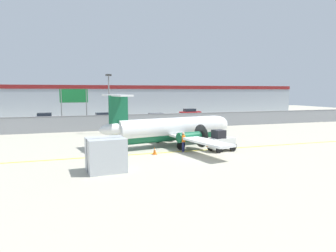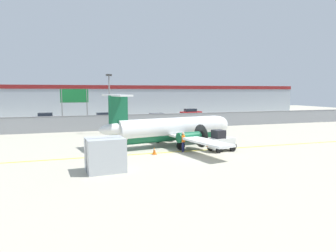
{
  "view_description": "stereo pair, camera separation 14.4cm",
  "coord_description": "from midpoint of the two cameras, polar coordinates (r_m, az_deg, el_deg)",
  "views": [
    {
      "loc": [
        -9.7,
        -21.93,
        5.21
      ],
      "look_at": [
        -0.69,
        5.87,
        1.8
      ],
      "focal_mm": 32.0,
      "sensor_mm": 36.0,
      "label": 1
    },
    {
      "loc": [
        -9.57,
        -21.97,
        5.21
      ],
      "look_at": [
        -0.69,
        5.87,
        1.8
      ],
      "focal_mm": 32.0,
      "sensor_mm": 36.0,
      "label": 2
    }
  ],
  "objects": [
    {
      "name": "background_building",
      "position": [
        70.63,
        -10.15,
        4.97
      ],
      "size": [
        91.0,
        8.1,
        6.5
      ],
      "color": "#A8B2BC",
      "rests_on": "ground"
    },
    {
      "name": "ground_crew_worker",
      "position": [
        25.85,
        2.77,
        -2.83
      ],
      "size": [
        0.48,
        0.48,
        1.7
      ],
      "rotation": [
        0.0,
        0.0,
        2.46
      ],
      "color": "#191E4C",
      "rests_on": "ground"
    },
    {
      "name": "traffic_cone_far_right",
      "position": [
        29.46,
        -11.72,
        -3.05
      ],
      "size": [
        0.36,
        0.36,
        0.64
      ],
      "color": "orange",
      "rests_on": "ground"
    },
    {
      "name": "parked_car_3",
      "position": [
        60.57,
        4.16,
        2.55
      ],
      "size": [
        4.33,
        2.29,
        1.58
      ],
      "rotation": [
        0.0,
        0.0,
        0.09
      ],
      "color": "red",
      "rests_on": "parking_lot_strip"
    },
    {
      "name": "traffic_cone_far_left",
      "position": [
        28.42,
        7.61,
        -3.32
      ],
      "size": [
        0.36,
        0.36,
        0.64
      ],
      "color": "orange",
      "rests_on": "ground"
    },
    {
      "name": "ground_plane",
      "position": [
        26.34,
        3.89,
        -4.76
      ],
      "size": [
        140.0,
        140.0,
        0.01
      ],
      "color": "#B2AD99"
    },
    {
      "name": "traffic_cone_near_left",
      "position": [
        30.52,
        6.26,
        -2.62
      ],
      "size": [
        0.36,
        0.36,
        0.64
      ],
      "color": "orange",
      "rests_on": "ground"
    },
    {
      "name": "parking_lot_strip",
      "position": [
        52.6,
        -7.32,
        0.98
      ],
      "size": [
        98.0,
        17.0,
        0.12
      ],
      "color": "#38383A",
      "rests_on": "ground"
    },
    {
      "name": "parked_car_2",
      "position": [
        47.99,
        -2.48,
        1.49
      ],
      "size": [
        4.23,
        2.06,
        1.58
      ],
      "rotation": [
        0.0,
        0.0,
        3.16
      ],
      "color": "red",
      "rests_on": "parking_lot_strip"
    },
    {
      "name": "cargo_container",
      "position": [
        19.96,
        -11.94,
        -5.37
      ],
      "size": [
        2.57,
        2.21,
        2.2
      ],
      "rotation": [
        0.0,
        0.0,
        0.09
      ],
      "color": "#B7BCC1",
      "rests_on": "ground"
    },
    {
      "name": "baggage_tug",
      "position": [
        26.47,
        9.96,
        -2.92
      ],
      "size": [
        2.48,
        1.71,
        1.88
      ],
      "rotation": [
        0.0,
        0.0,
        0.17
      ],
      "color": "silver",
      "rests_on": "ground"
    },
    {
      "name": "traffic_cone_near_right",
      "position": [
        24.87,
        -2.73,
        -4.71
      ],
      "size": [
        0.36,
        0.36,
        0.64
      ],
      "color": "orange",
      "rests_on": "ground"
    },
    {
      "name": "parked_car_1",
      "position": [
        50.6,
        -12.29,
        1.61
      ],
      "size": [
        4.29,
        2.18,
        1.58
      ],
      "rotation": [
        0.0,
        0.0,
        0.05
      ],
      "color": "slate",
      "rests_on": "parking_lot_strip"
    },
    {
      "name": "commuter_airplane",
      "position": [
        28.62,
        0.89,
        -0.59
      ],
      "size": [
        13.78,
        15.99,
        4.92
      ],
      "rotation": [
        0.0,
        0.0,
        0.21
      ],
      "color": "white",
      "rests_on": "ground"
    },
    {
      "name": "highway_sign",
      "position": [
        41.89,
        -17.58,
        4.88
      ],
      "size": [
        3.6,
        0.14,
        5.5
      ],
      "color": "slate",
      "rests_on": "ground"
    },
    {
      "name": "perimeter_fence",
      "position": [
        41.3,
        -4.38,
        0.95
      ],
      "size": [
        98.0,
        0.1,
        2.1
      ],
      "color": "gray",
      "rests_on": "ground"
    },
    {
      "name": "apron_light_pole",
      "position": [
        37.43,
        -11.28,
        5.14
      ],
      "size": [
        0.7,
        0.3,
        7.27
      ],
      "color": "slate",
      "rests_on": "ground"
    },
    {
      "name": "parked_car_0",
      "position": [
        52.88,
        -22.39,
        1.47
      ],
      "size": [
        4.22,
        2.05,
        1.58
      ],
      "rotation": [
        0.0,
        0.0,
        0.01
      ],
      "color": "gray",
      "rests_on": "parking_lot_strip"
    }
  ]
}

